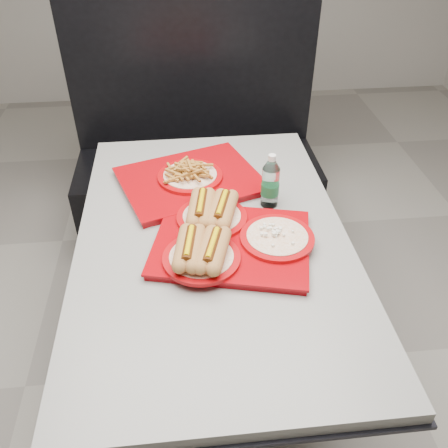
{
  "coord_description": "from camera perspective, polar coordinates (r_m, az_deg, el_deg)",
  "views": [
    {
      "loc": [
        -0.09,
        -1.23,
        1.75
      ],
      "look_at": [
        0.03,
        -0.05,
        0.83
      ],
      "focal_mm": 38.0,
      "sensor_mm": 36.0,
      "label": 1
    }
  ],
  "objects": [
    {
      "name": "tray_far",
      "position": [
        1.83,
        -4.08,
        5.59
      ],
      "size": [
        0.61,
        0.54,
        0.1
      ],
      "rotation": [
        0.0,
        0.0,
        0.33
      ],
      "color": "#97040A",
      "rests_on": "diner_table"
    },
    {
      "name": "tray_near",
      "position": [
        1.52,
        0.16,
        -1.52
      ],
      "size": [
        0.57,
        0.49,
        0.11
      ],
      "rotation": [
        0.0,
        0.0,
        -0.24
      ],
      "color": "#97040A",
      "rests_on": "diner_table"
    },
    {
      "name": "ground",
      "position": [
        2.14,
        -1.06,
        -17.09
      ],
      "size": [
        6.0,
        6.0,
        0.0
      ],
      "primitive_type": "plane",
      "color": "gray",
      "rests_on": "ground"
    },
    {
      "name": "water_bottle",
      "position": [
        1.69,
        5.59,
        4.84
      ],
      "size": [
        0.06,
        0.06,
        0.2
      ],
      "rotation": [
        0.0,
        0.0,
        -0.02
      ],
      "color": "silver",
      "rests_on": "diner_table"
    },
    {
      "name": "diner_table",
      "position": [
        1.7,
        -1.28,
        -5.63
      ],
      "size": [
        0.92,
        1.42,
        0.75
      ],
      "color": "black",
      "rests_on": "ground"
    },
    {
      "name": "booth_bench",
      "position": [
        2.69,
        -3.27,
        7.55
      ],
      "size": [
        1.3,
        0.57,
        1.35
      ],
      "color": "black",
      "rests_on": "ground"
    }
  ]
}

